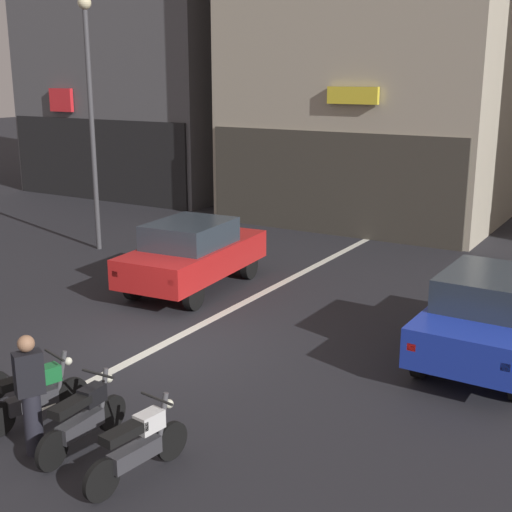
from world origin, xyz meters
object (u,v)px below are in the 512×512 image
at_px(car_blue_parked_kerbside, 491,313).
at_px(motorcycle_black_row_centre, 83,417).
at_px(car_grey_down_street, 444,198).
at_px(car_red_crossing_near, 193,252).
at_px(street_lamp, 90,101).
at_px(person_by_motorcycles, 31,394).
at_px(motorcycle_green_row_left_mid, 36,394).
at_px(motorcycle_white_row_right_mid, 139,445).

bearing_deg(car_blue_parked_kerbside, motorcycle_black_row_centre, -124.12).
bearing_deg(car_grey_down_street, car_red_crossing_near, -105.84).
height_order(car_red_crossing_near, car_grey_down_street, same).
xyz_separation_m(street_lamp, person_by_motorcycles, (7.13, -8.63, -3.34)).
height_order(car_red_crossing_near, motorcycle_green_row_left_mid, car_red_crossing_near).
relative_size(car_blue_parked_kerbside, motorcycle_green_row_left_mid, 2.53).
distance_m(car_blue_parked_kerbside, motorcycle_green_row_left_mid, 7.57).
distance_m(car_blue_parked_kerbside, street_lamp, 12.24).
bearing_deg(person_by_motorcycles, motorcycle_black_row_centre, 42.29).
distance_m(motorcycle_white_row_right_mid, person_by_motorcycles, 1.65).
distance_m(car_red_crossing_near, motorcycle_green_row_left_mid, 6.65).
relative_size(motorcycle_black_row_centre, motorcycle_white_row_right_mid, 1.00).
bearing_deg(car_blue_parked_kerbside, car_red_crossing_near, 174.11).
distance_m(car_grey_down_street, motorcycle_green_row_left_mid, 16.58).
distance_m(street_lamp, motorcycle_white_row_right_mid, 12.63).
bearing_deg(motorcycle_black_row_centre, car_red_crossing_near, 114.52).
bearing_deg(motorcycle_white_row_right_mid, car_blue_parked_kerbside, 64.57).
xyz_separation_m(car_grey_down_street, motorcycle_green_row_left_mid, (-1.01, -16.54, -0.43)).
bearing_deg(street_lamp, car_blue_parked_kerbside, -11.76).
distance_m(motorcycle_black_row_centre, person_by_motorcycles, 0.76).
bearing_deg(car_blue_parked_kerbside, street_lamp, 168.24).
xyz_separation_m(car_grey_down_street, motorcycle_black_row_centre, (0.08, -16.69, -0.43)).
bearing_deg(motorcycle_white_row_right_mid, person_by_motorcycles, -170.14).
relative_size(car_grey_down_street, motorcycle_black_row_centre, 2.56).
bearing_deg(car_blue_parked_kerbside, person_by_motorcycles, -125.26).
bearing_deg(motorcycle_black_row_centre, person_by_motorcycles, -137.71).
bearing_deg(motorcycle_green_row_left_mid, person_by_motorcycles, -43.69).
relative_size(car_grey_down_street, person_by_motorcycles, 2.56).
bearing_deg(motorcycle_black_row_centre, street_lamp, 132.83).
bearing_deg(motorcycle_white_row_right_mid, car_red_crossing_near, 121.37).
xyz_separation_m(motorcycle_white_row_right_mid, person_by_motorcycles, (-1.57, -0.27, 0.40)).
xyz_separation_m(car_red_crossing_near, street_lamp, (-4.63, 1.69, 3.31)).
bearing_deg(motorcycle_green_row_left_mid, motorcycle_black_row_centre, -7.98).
xyz_separation_m(car_red_crossing_near, car_grey_down_street, (2.89, 10.18, 0.00)).
distance_m(car_blue_parked_kerbside, person_by_motorcycles, 7.63).
xyz_separation_m(motorcycle_black_row_centre, motorcycle_white_row_right_mid, (1.10, -0.16, 0.00)).
height_order(car_red_crossing_near, motorcycle_black_row_centre, car_red_crossing_near).
xyz_separation_m(motorcycle_green_row_left_mid, motorcycle_black_row_centre, (1.09, -0.15, 0.00)).
xyz_separation_m(car_red_crossing_near, person_by_motorcycles, (2.49, -6.95, -0.03)).
bearing_deg(person_by_motorcycles, motorcycle_green_row_left_mid, 136.31).
distance_m(car_grey_down_street, street_lamp, 11.81).
bearing_deg(motorcycle_white_row_right_mid, motorcycle_green_row_left_mid, 171.87).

